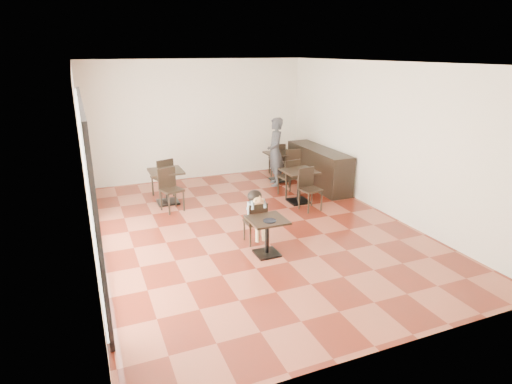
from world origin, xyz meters
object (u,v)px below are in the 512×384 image
chair_left_b (172,190)px  chair_back_a (277,159)px  chair_mid_a (288,177)px  cafe_table_mid (299,186)px  cafe_table_left (167,187)px  adult_patron (275,152)px  child (255,217)px  chair_mid_b (311,190)px  chair_left_a (162,177)px  cafe_table_back (280,167)px  child_table (267,237)px  chair_back_b (294,168)px  child_chair (255,222)px

chair_left_b → chair_back_a: bearing=10.2°
chair_mid_a → cafe_table_mid: bearing=82.3°
cafe_table_left → chair_left_b: size_ratio=0.83×
adult_patron → chair_mid_a: size_ratio=1.91×
chair_mid_a → chair_left_b: (-2.86, 0.02, 0.01)m
child → chair_mid_b: child is taller
chair_left_a → chair_left_b: size_ratio=1.00×
cafe_table_left → chair_mid_b: 3.31m
cafe_table_back → child: bearing=-122.0°
child → chair_left_b: bearing=115.7°
adult_patron → cafe_table_back: (0.29, 0.30, -0.50)m
adult_patron → chair_back_a: bearing=166.4°
child_table → cafe_table_left: bearing=107.9°
cafe_table_back → chair_back_a: bearing=74.0°
chair_left_b → chair_back_b: chair_left_b is taller
chair_mid_b → chair_left_b: chair_left_b is taller
chair_mid_b → chair_left_a: 3.62m
cafe_table_left → cafe_table_back: cafe_table_left is taller
child_table → chair_left_a: 4.02m
child → child_chair: bearing=0.0°
adult_patron → child_chair: bearing=-16.7°
child_chair → chair_mid_b: chair_mid_b is taller
cafe_table_back → chair_back_b: size_ratio=0.83×
cafe_table_mid → cafe_table_back: 1.80m
adult_patron → chair_mid_a: 1.01m
child_table → cafe_table_mid: cafe_table_mid is taller
child → cafe_table_left: (-1.07, 2.78, -0.11)m
cafe_table_mid → chair_mid_a: chair_mid_a is taller
chair_left_b → chair_back_a: 3.80m
child_table → cafe_table_back: cafe_table_back is taller
child_chair → chair_left_a: 3.49m
chair_left_a → child_chair: bearing=90.6°
child → chair_left_a: bearing=107.9°
child_table → adult_patron: bearing=63.2°
chair_left_a → chair_back_a: chair_left_a is taller
chair_mid_a → chair_left_a: size_ratio=0.98×
cafe_table_back → chair_left_a: chair_left_a is taller
adult_patron → chair_left_b: bearing=-58.9°
child_chair → child: (0.00, 0.00, 0.10)m
chair_left_b → child: bearing=-81.5°
child_chair → chair_mid_a: (1.79, 2.21, 0.06)m
adult_patron → chair_left_a: 2.97m
child_chair → adult_patron: size_ratio=0.45×
cafe_table_back → chair_left_b: chair_left_b is taller
child → chair_left_a: size_ratio=1.06×
chair_mid_a → child_table: bearing=49.3°
chair_left_a → chair_back_b: chair_left_a is taller
child_table → chair_left_a: bearing=105.5°
adult_patron → chair_left_b: adult_patron is taller
cafe_table_back → chair_mid_b: size_ratio=0.83×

